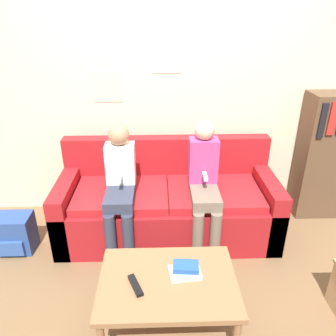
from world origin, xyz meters
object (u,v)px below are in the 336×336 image
couch (168,204)px  backpack (14,234)px  tv_remote (135,285)px  bookshelf (324,156)px  person_left (120,184)px  coffee_table (168,286)px  person_right (204,182)px

couch → backpack: (-1.32, -0.24, -0.12)m
tv_remote → bookshelf: 2.24m
person_left → bookshelf: 1.97m
coffee_table → person_right: (0.33, 0.89, 0.24)m
person_left → backpack: bearing=-176.9°
person_right → bookshelf: bookshelf is taller
couch → backpack: bearing=-169.7°
couch → coffee_table: (-0.03, -1.08, 0.09)m
couch → person_right: person_right is taller
person_left → coffee_table: bearing=-67.7°
couch → bookshelf: size_ratio=1.56×
backpack → bookshelf: bearing=10.4°
coffee_table → bookshelf: bearing=41.3°
bookshelf → coffee_table: bearing=-138.7°
couch → backpack: size_ratio=5.71×
person_left → tv_remote: person_left is taller
tv_remote → bookshelf: bookshelf is taller
couch → bookshelf: (1.52, 0.28, 0.33)m
coffee_table → tv_remote: tv_remote is taller
bookshelf → backpack: (-2.84, -0.52, -0.45)m
person_left → bookshelf: bearing=13.8°
person_right → coffee_table: bearing=-110.2°
coffee_table → person_left: 0.99m
couch → coffee_table: couch is taller
person_left → couch: bearing=25.5°
bookshelf → person_left: bearing=-166.2°
person_left → bookshelf: size_ratio=0.87×
bookshelf → backpack: size_ratio=3.67×
couch → tv_remote: bearing=-101.2°
bookshelf → couch: bearing=-169.4°
coffee_table → person_right: size_ratio=0.76×
coffee_table → tv_remote: size_ratio=4.84×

